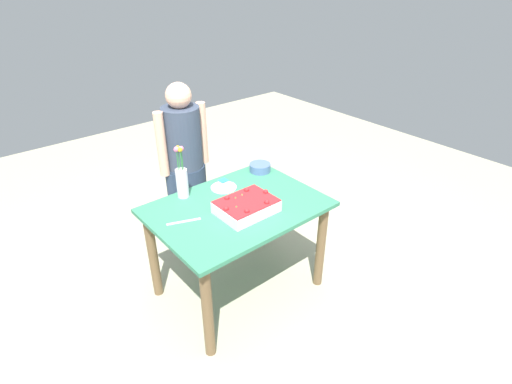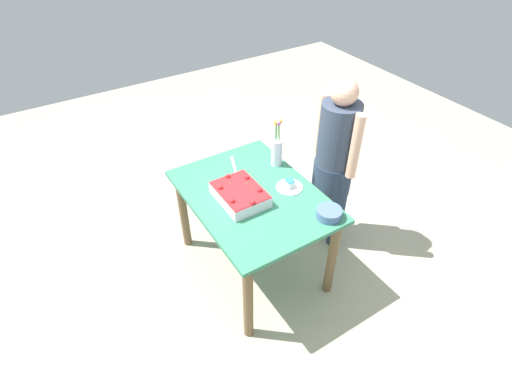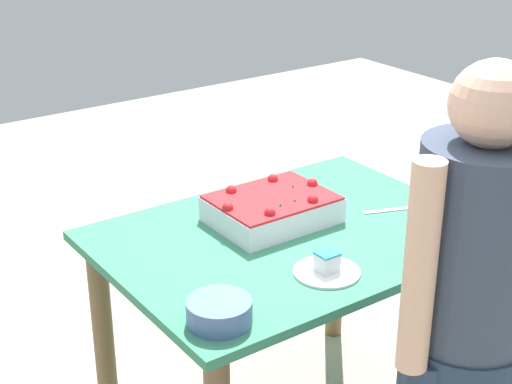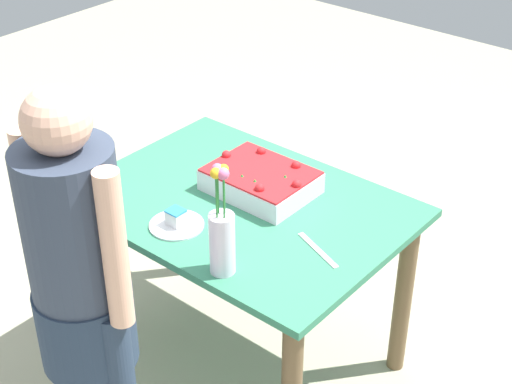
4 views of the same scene
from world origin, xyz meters
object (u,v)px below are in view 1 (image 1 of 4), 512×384
(flower_vase, at_px, (182,180))
(cake_knife, at_px, (184,222))
(serving_plate_with_slice, at_px, (224,186))
(fruit_bowl, at_px, (260,167))
(person_standing, at_px, (185,160))
(sheet_cake, at_px, (247,206))

(flower_vase, bearing_deg, cake_knife, 59.12)
(serving_plate_with_slice, relative_size, flower_vase, 0.50)
(fruit_bowl, bearing_deg, flower_vase, -3.93)
(serving_plate_with_slice, xyz_separation_m, fruit_bowl, (-0.40, -0.04, 0.02))
(cake_knife, xyz_separation_m, person_standing, (-0.42, -0.67, 0.08))
(sheet_cake, relative_size, fruit_bowl, 2.24)
(serving_plate_with_slice, xyz_separation_m, flower_vase, (0.30, -0.09, 0.12))
(sheet_cake, relative_size, flower_vase, 0.97)
(cake_knife, bearing_deg, sheet_cake, 177.67)
(sheet_cake, height_order, cake_knife, sheet_cake)
(serving_plate_with_slice, bearing_deg, fruit_bowl, -174.30)
(fruit_bowl, bearing_deg, sheet_cake, 41.27)
(sheet_cake, relative_size, person_standing, 0.26)
(sheet_cake, relative_size, serving_plate_with_slice, 1.96)
(sheet_cake, distance_m, fruit_bowl, 0.63)
(serving_plate_with_slice, height_order, flower_vase, flower_vase)
(flower_vase, distance_m, fruit_bowl, 0.71)
(sheet_cake, distance_m, person_standing, 0.85)
(sheet_cake, bearing_deg, serving_plate_with_slice, -101.54)
(cake_knife, xyz_separation_m, flower_vase, (-0.17, -0.29, 0.14))
(sheet_cake, bearing_deg, person_standing, -91.67)
(flower_vase, xyz_separation_m, fruit_bowl, (-0.70, 0.05, -0.11))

